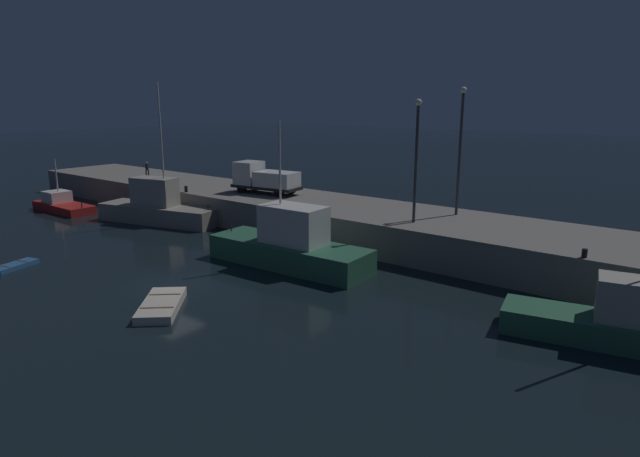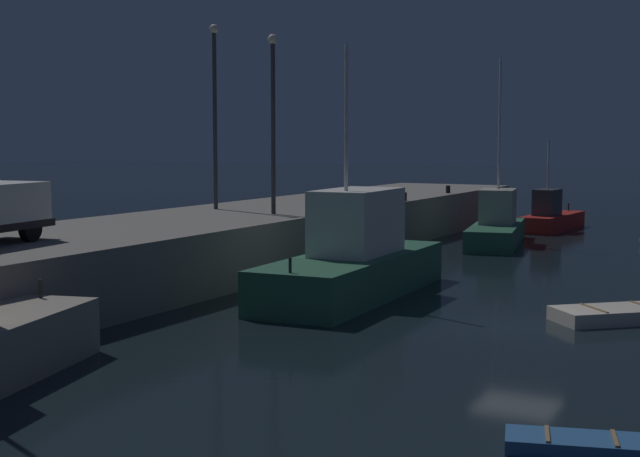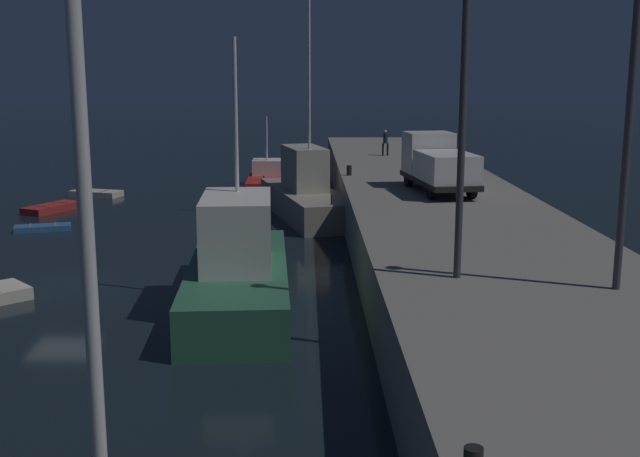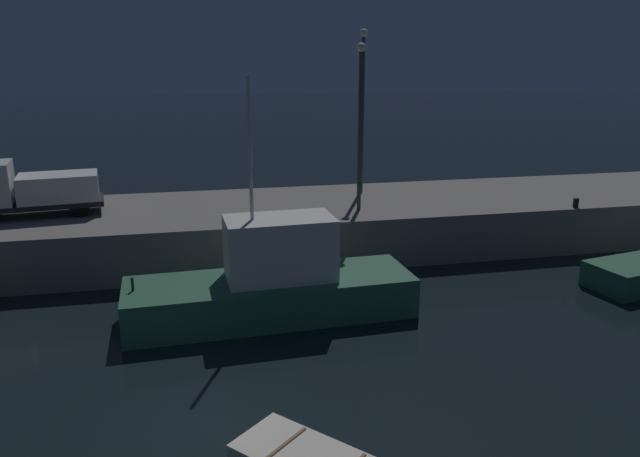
% 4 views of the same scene
% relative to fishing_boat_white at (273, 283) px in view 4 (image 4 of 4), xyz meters
% --- Properties ---
extents(ground_plane, '(320.00, 320.00, 0.00)m').
position_rel_fishing_boat_white_xyz_m(ground_plane, '(-2.77, -6.97, -1.34)').
color(ground_plane, black).
extents(pier_quay, '(75.61, 8.41, 2.42)m').
position_rel_fishing_boat_white_xyz_m(pier_quay, '(-2.77, 8.49, -0.13)').
color(pier_quay, gray).
rests_on(pier_quay, ground).
extents(fishing_boat_white, '(11.14, 3.80, 9.14)m').
position_rel_fishing_boat_white_xyz_m(fishing_boat_white, '(0.00, 0.00, 0.00)').
color(fishing_boat_white, '#2D6647').
rests_on(fishing_boat_white, ground).
extents(lamp_post_west, '(0.44, 0.44, 7.98)m').
position_rel_fishing_boat_white_xyz_m(lamp_post_west, '(5.22, 6.50, 5.74)').
color(lamp_post_west, '#38383D').
rests_on(lamp_post_west, pier_quay).
extents(lamp_post_east, '(0.44, 0.44, 8.77)m').
position_rel_fishing_boat_white_xyz_m(lamp_post_east, '(6.45, 10.46, 6.15)').
color(lamp_post_east, '#38383D').
rests_on(lamp_post_east, pier_quay).
extents(utility_truck, '(6.39, 2.97, 2.66)m').
position_rel_fishing_boat_white_xyz_m(utility_truck, '(-10.40, 8.55, 2.39)').
color(utility_truck, black).
rests_on(utility_truck, pier_quay).
extents(bollard_west, '(0.28, 0.28, 0.46)m').
position_rel_fishing_boat_white_xyz_m(bollard_west, '(16.08, 4.65, 1.32)').
color(bollard_west, black).
rests_on(bollard_west, pier_quay).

